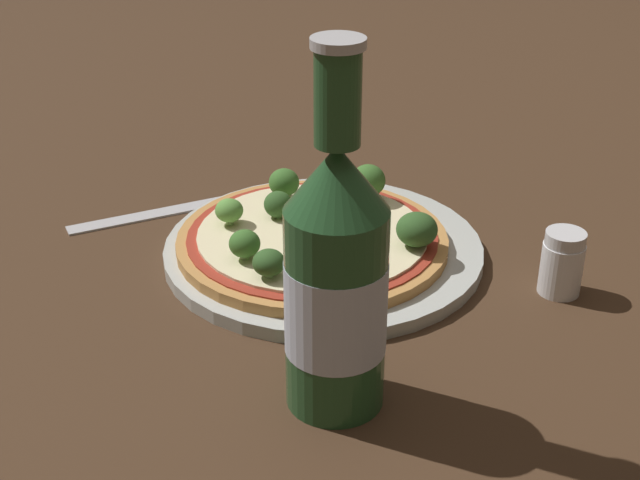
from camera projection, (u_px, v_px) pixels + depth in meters
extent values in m
plane|color=#3D2819|center=(338.00, 257.00, 0.80)|extent=(3.00, 3.00, 0.00)
cylinder|color=#B2B7B2|center=(323.00, 249.00, 0.80)|extent=(0.28, 0.28, 0.01)
cylinder|color=#B77F42|center=(312.00, 241.00, 0.79)|extent=(0.24, 0.24, 0.01)
cylinder|color=maroon|center=(312.00, 235.00, 0.79)|extent=(0.22, 0.22, 0.00)
cylinder|color=beige|center=(312.00, 234.00, 0.79)|extent=(0.20, 0.20, 0.00)
cylinder|color=#89A866|center=(284.00, 194.00, 0.84)|extent=(0.01, 0.01, 0.01)
ellipsoid|color=#386628|center=(284.00, 182.00, 0.84)|extent=(0.03, 0.03, 0.03)
cylinder|color=#89A866|center=(320.00, 236.00, 0.77)|extent=(0.01, 0.01, 0.01)
ellipsoid|color=#2D5123|center=(320.00, 225.00, 0.77)|extent=(0.03, 0.03, 0.02)
cylinder|color=#89A866|center=(230.00, 220.00, 0.80)|extent=(0.01, 0.01, 0.01)
ellipsoid|color=#568E3D|center=(229.00, 210.00, 0.79)|extent=(0.03, 0.03, 0.02)
cylinder|color=#89A866|center=(313.00, 276.00, 0.71)|extent=(0.01, 0.01, 0.01)
ellipsoid|color=#386628|center=(313.00, 267.00, 0.71)|extent=(0.02, 0.02, 0.02)
cylinder|color=#89A866|center=(355.00, 266.00, 0.73)|extent=(0.01, 0.01, 0.01)
ellipsoid|color=#386628|center=(355.00, 256.00, 0.72)|extent=(0.03, 0.03, 0.02)
cylinder|color=#89A866|center=(278.00, 214.00, 0.81)|extent=(0.01, 0.01, 0.01)
ellipsoid|color=#2D5123|center=(278.00, 204.00, 0.81)|extent=(0.03, 0.03, 0.02)
cylinder|color=#89A866|center=(269.00, 273.00, 0.72)|extent=(0.01, 0.01, 0.01)
ellipsoid|color=#2D5123|center=(269.00, 263.00, 0.71)|extent=(0.03, 0.03, 0.02)
cylinder|color=#89A866|center=(245.00, 255.00, 0.74)|extent=(0.01, 0.01, 0.01)
ellipsoid|color=#386628|center=(245.00, 244.00, 0.74)|extent=(0.03, 0.03, 0.02)
cylinder|color=#89A866|center=(368.00, 194.00, 0.84)|extent=(0.01, 0.01, 0.01)
ellipsoid|color=#386628|center=(368.00, 180.00, 0.84)|extent=(0.03, 0.03, 0.03)
cylinder|color=#89A866|center=(317.00, 254.00, 0.74)|extent=(0.01, 0.01, 0.01)
ellipsoid|color=#386628|center=(317.00, 244.00, 0.74)|extent=(0.03, 0.03, 0.02)
cylinder|color=#89A866|center=(416.00, 242.00, 0.76)|extent=(0.01, 0.01, 0.01)
ellipsoid|color=#2D5123|center=(417.00, 229.00, 0.76)|extent=(0.04, 0.04, 0.03)
cylinder|color=#89A866|center=(320.00, 212.00, 0.81)|extent=(0.01, 0.01, 0.01)
ellipsoid|color=#568E3D|center=(320.00, 199.00, 0.80)|extent=(0.03, 0.03, 0.03)
cylinder|color=#234C28|center=(336.00, 310.00, 0.59)|extent=(0.07, 0.07, 0.15)
cylinder|color=#B2BCD1|center=(336.00, 306.00, 0.59)|extent=(0.07, 0.07, 0.07)
cone|color=#234C28|center=(337.00, 178.00, 0.54)|extent=(0.07, 0.07, 0.04)
cylinder|color=#234C28|center=(338.00, 98.00, 0.52)|extent=(0.03, 0.03, 0.06)
cylinder|color=#B2B2B7|center=(338.00, 43.00, 0.50)|extent=(0.03, 0.03, 0.01)
cylinder|color=silver|center=(561.00, 268.00, 0.74)|extent=(0.03, 0.03, 0.04)
cylinder|color=silver|center=(566.00, 239.00, 0.72)|extent=(0.03, 0.03, 0.01)
cube|color=#B2B2B7|center=(168.00, 211.00, 0.88)|extent=(0.07, 0.19, 0.00)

